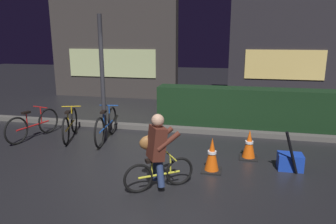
% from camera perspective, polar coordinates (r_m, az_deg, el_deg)
% --- Properties ---
extents(ground_plane, '(40.00, 40.00, 0.00)m').
position_cam_1_polar(ground_plane, '(6.10, -3.10, -9.45)').
color(ground_plane, black).
extents(sidewalk_curb, '(12.00, 0.24, 0.12)m').
position_cam_1_polar(sidewalk_curb, '(8.10, 1.08, -3.13)').
color(sidewalk_curb, '#56544F').
rests_on(sidewalk_curb, ground).
extents(hedge_row, '(4.80, 0.70, 1.06)m').
position_cam_1_polar(hedge_row, '(8.71, 13.99, 0.84)').
color(hedge_row, black).
rests_on(hedge_row, ground).
extents(storefront_left, '(5.19, 0.54, 4.63)m').
position_cam_1_polar(storefront_left, '(12.87, -10.05, 12.98)').
color(storefront_left, '#383330').
rests_on(storefront_left, ground).
extents(storefront_right, '(4.11, 0.54, 4.36)m').
position_cam_1_polar(storefront_right, '(12.72, 20.79, 11.71)').
color(storefront_right, '#262328').
rests_on(storefront_right, ground).
extents(street_post, '(0.10, 0.10, 2.90)m').
position_cam_1_polar(street_post, '(7.32, -11.99, 5.92)').
color(street_post, '#2D2D33').
rests_on(street_post, ground).
extents(parked_bike_leftmost, '(0.48, 1.57, 0.74)m').
position_cam_1_polar(parked_bike_leftmost, '(8.13, -23.60, -2.21)').
color(parked_bike_leftmost, black).
rests_on(parked_bike_leftmost, ground).
extents(parked_bike_left_mid, '(0.58, 1.55, 0.74)m').
position_cam_1_polar(parked_bike_left_mid, '(7.82, -17.59, -2.25)').
color(parked_bike_left_mid, black).
rests_on(parked_bike_left_mid, ground).
extents(parked_bike_center_left, '(0.46, 1.73, 0.80)m').
position_cam_1_polar(parked_bike_center_left, '(7.45, -11.30, -2.47)').
color(parked_bike_center_left, black).
rests_on(parked_bike_center_left, ground).
extents(traffic_cone_near, '(0.36, 0.36, 0.64)m').
position_cam_1_polar(traffic_cone_near, '(5.71, 8.11, -7.89)').
color(traffic_cone_near, black).
rests_on(traffic_cone_near, ground).
extents(traffic_cone_far, '(0.36, 0.36, 0.60)m').
position_cam_1_polar(traffic_cone_far, '(6.45, 14.73, -5.86)').
color(traffic_cone_far, black).
rests_on(traffic_cone_far, ground).
extents(blue_crate, '(0.44, 0.33, 0.30)m').
position_cam_1_polar(blue_crate, '(6.21, 21.57, -8.50)').
color(blue_crate, '#193DB7').
rests_on(blue_crate, ground).
extents(cyclist, '(1.00, 0.71, 1.25)m').
position_cam_1_polar(cyclist, '(4.92, -2.04, -7.32)').
color(cyclist, black).
rests_on(cyclist, ground).
extents(closed_umbrella, '(0.31, 0.21, 0.82)m').
position_cam_1_polar(closed_umbrella, '(5.89, 21.84, -7.05)').
color(closed_umbrella, black).
rests_on(closed_umbrella, ground).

